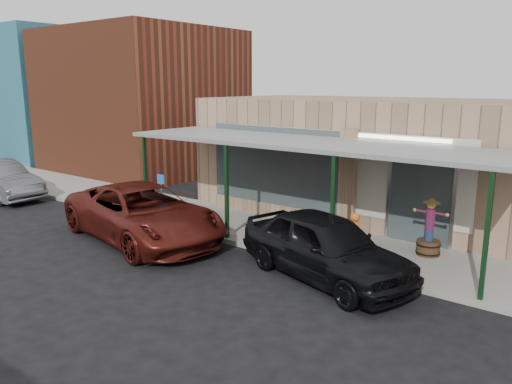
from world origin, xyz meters
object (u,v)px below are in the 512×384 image
Objects in this scene: barrel_scarecrow at (429,236)px; parked_sedan at (325,246)px; barrel_pumpkin at (340,233)px; car_maroon at (143,213)px; handicap_sign at (161,190)px.

barrel_scarecrow is 0.31× the size of parked_sedan.
barrel_pumpkin is 0.11× the size of car_maroon.
barrel_pumpkin is 0.43× the size of handicap_sign.
car_maroon reaches higher than barrel_pumpkin.
barrel_pumpkin is at bearing 36.46° from parked_sedan.
handicap_sign is 0.25× the size of car_maroon.
barrel_pumpkin is at bearing -172.99° from barrel_scarecrow.
parked_sedan is at bearing -119.60° from barrel_scarecrow.
handicap_sign is (-8.60, -1.92, 0.46)m from barrel_scarecrow.
car_maroon reaches higher than parked_sedan.
barrel_scarecrow is at bearing -12.99° from parked_sedan.
parked_sedan is 0.85× the size of car_maroon.
barrel_scarecrow is 1.04× the size of handicap_sign.
handicap_sign reaches higher than car_maroon.
handicap_sign is at bearing 98.46° from parked_sedan.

